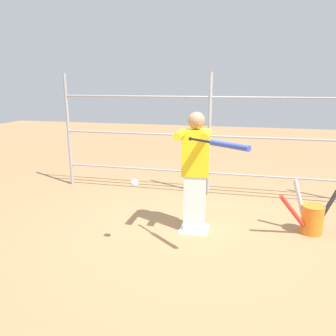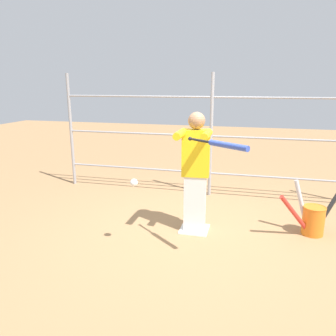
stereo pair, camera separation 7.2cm
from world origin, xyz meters
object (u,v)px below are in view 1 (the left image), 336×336
bat_bucket (311,217)px  batter (195,169)px  baseball_bat_swinging (224,144)px  softball_in_flight (134,183)px

bat_bucket → batter: bearing=10.6°
batter → bat_bucket: (-1.62, -0.30, -0.68)m
batter → baseball_bat_swinging: (-0.43, 0.78, 0.50)m
softball_in_flight → baseball_bat_swinging: bearing=175.7°
softball_in_flight → bat_bucket: (-2.26, -1.00, -0.64)m
batter → baseball_bat_swinging: size_ratio=2.28×
softball_in_flight → bat_bucket: softball_in_flight is taller
batter → baseball_bat_swinging: bearing=118.7°
baseball_bat_swinging → bat_bucket: baseball_bat_swinging is taller
baseball_bat_swinging → softball_in_flight: (1.07, -0.08, -0.54)m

